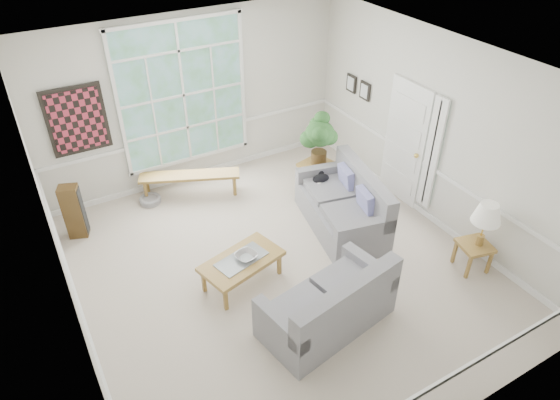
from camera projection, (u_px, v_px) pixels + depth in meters
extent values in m
cube|color=#B4A797|center=(281.00, 267.00, 7.34)|extent=(5.50, 6.00, 0.01)
cube|color=white|center=(281.00, 70.00, 5.61)|extent=(5.50, 6.00, 0.02)
cube|color=silver|center=(194.00, 100.00, 8.61)|extent=(5.50, 0.02, 3.00)
cube|color=silver|center=(453.00, 343.00, 4.34)|extent=(5.50, 0.02, 3.00)
cube|color=silver|center=(59.00, 251.00, 5.35)|extent=(0.02, 6.00, 3.00)
cube|color=silver|center=(437.00, 133.00, 7.60)|extent=(0.02, 6.00, 3.00)
cube|color=white|center=(183.00, 95.00, 8.41)|extent=(2.30, 0.08, 2.40)
cube|color=white|center=(404.00, 143.00, 8.26)|extent=(0.08, 0.90, 2.10)
cube|color=white|center=(433.00, 154.00, 7.76)|extent=(0.08, 0.26, 1.90)
cube|color=#5B1C26|center=(77.00, 120.00, 7.72)|extent=(0.90, 0.06, 1.10)
cube|color=black|center=(364.00, 91.00, 8.79)|extent=(0.04, 0.26, 0.32)
cube|color=black|center=(351.00, 84.00, 9.08)|extent=(0.04, 0.26, 0.32)
cube|color=slate|center=(342.00, 202.00, 7.86)|extent=(1.28, 1.95, 0.97)
cube|color=slate|center=(327.00, 297.00, 6.21)|extent=(1.82, 1.16, 0.92)
cube|color=olive|center=(242.00, 271.00, 6.97)|extent=(1.25, 0.88, 0.42)
imported|color=#A0A0A5|center=(246.00, 256.00, 6.84)|extent=(0.42, 0.42, 0.09)
cube|color=olive|center=(191.00, 184.00, 8.79)|extent=(1.72, 1.01, 0.40)
cube|color=olive|center=(317.00, 177.00, 8.85)|extent=(0.66, 0.66, 0.55)
cube|color=olive|center=(472.00, 256.00, 7.21)|extent=(0.52, 0.52, 0.44)
cylinder|color=gray|center=(150.00, 200.00, 8.66)|extent=(0.45, 0.45, 0.11)
cube|color=#442F15|center=(74.00, 212.00, 7.70)|extent=(0.34, 0.31, 0.91)
ellipsoid|color=black|center=(321.00, 178.00, 8.28)|extent=(0.33, 0.25, 0.14)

